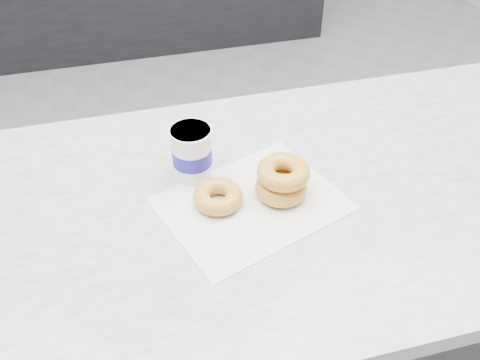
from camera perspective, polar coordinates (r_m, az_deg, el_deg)
The scene contains 6 objects.
ground at distance 2.13m, azimuth -4.88°, elevation -9.40°, with size 5.00×5.00×0.00m, color gray.
counter at distance 1.41m, azimuth -1.15°, elevation -15.95°, with size 3.06×0.76×0.90m.
wax_paper at distance 1.06m, azimuth 1.26°, elevation -2.53°, with size 0.34×0.26×0.00m, color silver.
donut_single at distance 1.05m, azimuth -2.35°, elevation -1.76°, with size 0.10×0.10×0.03m, color gold.
donut_stack at distance 1.06m, azimuth 4.52°, elevation 0.02°, with size 0.13×0.13×0.07m.
coffee_cup at distance 1.10m, azimuth -5.15°, elevation 2.93°, with size 0.10×0.10×0.12m.
Camera 1 is at (-0.17, -1.35, 1.63)m, focal length 40.00 mm.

